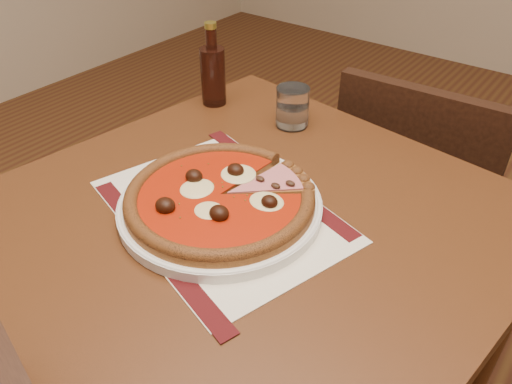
# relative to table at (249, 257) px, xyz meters

# --- Properties ---
(table) EXTENTS (0.90, 0.90, 0.75)m
(table) POSITION_rel_table_xyz_m (0.00, 0.00, 0.00)
(table) COLOR #592C15
(table) RESTS_ON ground
(chair_far) EXTENTS (0.40, 0.40, 0.82)m
(chair_far) POSITION_rel_table_xyz_m (0.09, 0.59, -0.18)
(chair_far) COLOR black
(chair_far) RESTS_ON ground
(placemat) EXTENTS (0.47, 0.39, 0.00)m
(placemat) POSITION_rel_table_xyz_m (-0.04, -0.03, 0.10)
(placemat) COLOR silver
(placemat) RESTS_ON table
(plate) EXTENTS (0.33, 0.33, 0.02)m
(plate) POSITION_rel_table_xyz_m (-0.04, -0.03, 0.11)
(plate) COLOR white
(plate) RESTS_ON placemat
(pizza) EXTENTS (0.31, 0.31, 0.04)m
(pizza) POSITION_rel_table_xyz_m (-0.04, -0.03, 0.13)
(pizza) COLOR #9F6226
(pizza) RESTS_ON plate
(ham_slice) EXTENTS (0.11, 0.14, 0.02)m
(ham_slice) POSITION_rel_table_xyz_m (0.02, 0.06, 0.13)
(ham_slice) COLOR #9F6226
(ham_slice) RESTS_ON plate
(water_glass) EXTENTS (0.07, 0.07, 0.08)m
(water_glass) POSITION_rel_table_xyz_m (-0.11, 0.29, 0.14)
(water_glass) COLOR white
(water_glass) RESTS_ON table
(bottle) EXTENTS (0.05, 0.05, 0.18)m
(bottle) POSITION_rel_table_xyz_m (-0.31, 0.27, 0.17)
(bottle) COLOR #34140D
(bottle) RESTS_ON table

